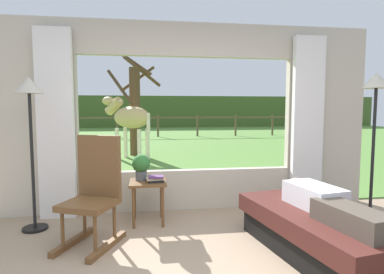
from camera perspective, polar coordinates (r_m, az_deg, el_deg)
back_wall_with_window at (r=4.37m, az=-0.86°, el=3.13°), size 5.20×0.12×2.55m
curtain_panel_left at (r=4.35m, az=-23.29°, el=2.06°), size 0.44×0.10×2.40m
curtain_panel_right at (r=4.76m, az=20.01°, el=2.39°), size 0.44×0.10×2.40m
outdoor_pasture_lawn at (r=15.31m, az=-6.04°, el=-0.19°), size 36.00×21.68×0.02m
distant_hill_ridge at (r=25.08m, az=-6.90°, el=4.55°), size 36.00×2.00×2.40m
recliner_sofa at (r=3.41m, az=22.16°, el=-15.53°), size 1.18×1.83×0.42m
reclining_person at (r=3.28m, az=22.79°, el=-10.81°), size 0.44×1.43×0.22m
rocking_chair at (r=3.47m, az=-17.17°, el=-9.35°), size 0.69×0.81×1.12m
side_table at (r=3.95m, az=-7.92°, el=-9.20°), size 0.44×0.44×0.52m
potted_plant at (r=3.96m, az=-9.14°, el=-5.10°), size 0.22×0.22×0.32m
book_stack at (r=3.87m, az=-6.57°, el=-7.50°), size 0.22×0.17×0.07m
floor_lamp_left at (r=4.01m, az=-27.13°, el=4.74°), size 0.32×0.32×1.75m
floor_lamp_right at (r=4.27m, az=30.11°, el=5.32°), size 0.32×0.32×1.82m
horse at (r=8.87m, az=-11.19°, el=3.39°), size 1.58×1.47×1.73m
pasture_tree at (r=9.59m, az=-10.27°, el=5.38°), size 1.59×1.38×3.10m
pasture_fence_line at (r=15.91m, az=-6.15°, el=2.66°), size 16.10×0.10×1.10m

